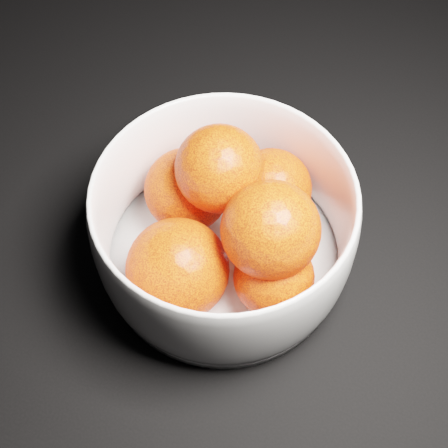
% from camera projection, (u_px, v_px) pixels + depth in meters
% --- Properties ---
extents(ground, '(3.00, 3.00, 0.00)m').
position_uv_depth(ground, '(424.00, 188.00, 0.61)').
color(ground, black).
rests_on(ground, ground).
extents(bowl, '(0.22, 0.22, 0.11)m').
position_uv_depth(bowl, '(224.00, 227.00, 0.52)').
color(bowl, silver).
rests_on(bowl, ground).
extents(orange_pile, '(0.17, 0.19, 0.12)m').
position_uv_depth(orange_pile, '(227.00, 221.00, 0.52)').
color(orange_pile, '#FF380B').
rests_on(orange_pile, bowl).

